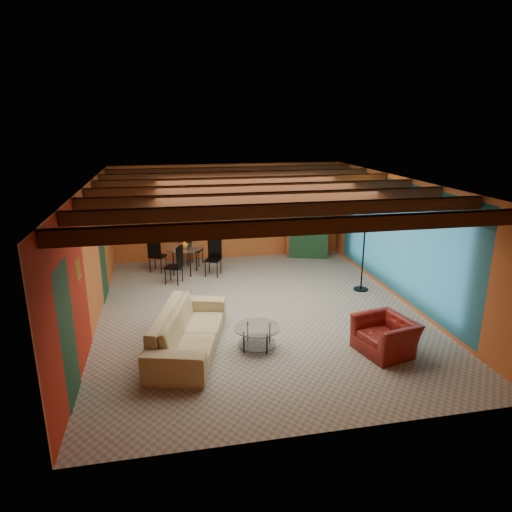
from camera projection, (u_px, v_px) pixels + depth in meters
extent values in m
cube|color=gray|center=(258.00, 311.00, 9.62)|extent=(6.50, 8.00, 0.01)
cube|color=silver|center=(258.00, 183.00, 8.84)|extent=(6.50, 8.00, 0.01)
cube|color=#B45A29|center=(230.00, 212.00, 12.99)|extent=(6.50, 0.02, 2.70)
cube|color=maroon|center=(90.00, 259.00, 8.62)|extent=(0.02, 8.00, 2.70)
cube|color=#2B6A7E|center=(405.00, 241.00, 9.85)|extent=(0.02, 8.00, 2.70)
imported|color=tan|center=(189.00, 330.00, 7.91)|extent=(1.61, 2.69, 0.73)
imported|color=maroon|center=(385.00, 336.00, 7.83)|extent=(1.03, 1.12, 0.62)
cube|color=maroon|center=(306.00, 225.00, 13.24)|extent=(1.19, 0.85, 1.89)
cube|color=black|center=(198.00, 203.00, 12.69)|extent=(1.05, 0.03, 0.65)
imported|color=#26661E|center=(307.00, 184.00, 12.90)|extent=(0.50, 0.46, 0.45)
imported|color=orange|center=(184.00, 234.00, 11.66)|extent=(0.19, 0.19, 0.19)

